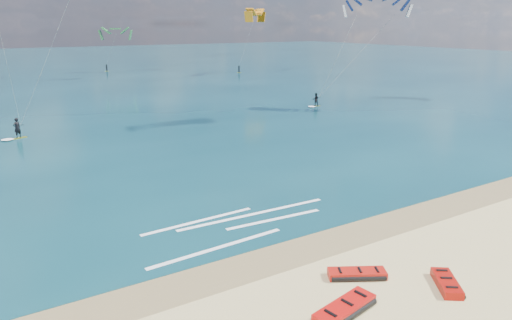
{
  "coord_description": "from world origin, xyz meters",
  "views": [
    {
      "loc": [
        -9.0,
        -11.74,
        9.7
      ],
      "look_at": [
        2.85,
        8.0,
        2.81
      ],
      "focal_mm": 32.0,
      "sensor_mm": 36.0,
      "label": 1
    }
  ],
  "objects": [
    {
      "name": "packed_kite_right",
      "position": [
        5.19,
        -2.31,
        0.0
      ],
      "size": [
        2.03,
        2.27,
        0.38
      ],
      "primitive_type": null,
      "rotation": [
        0.0,
        0.0,
        0.95
      ],
      "color": "#A00E06",
      "rests_on": "ground"
    },
    {
      "name": "packed_kite_left",
      "position": [
        0.7,
        -1.58,
        0.0
      ],
      "size": [
        3.01,
        1.72,
        0.43
      ],
      "primitive_type": null,
      "rotation": [
        0.0,
        0.0,
        0.2
      ],
      "color": "red",
      "rests_on": "ground"
    },
    {
      "name": "shoreline_foam",
      "position": [
        0.99,
        6.75,
        0.05
      ],
      "size": [
        11.04,
        3.63,
        0.01
      ],
      "color": "white",
      "rests_on": "ground"
    },
    {
      "name": "kitesurfer_main",
      "position": [
        -5.58,
        29.21,
        8.93
      ],
      "size": [
        9.56,
        7.71,
        17.3
      ],
      "rotation": [
        0.0,
        0.0,
        0.33
      ],
      "color": "#C4DC19",
      "rests_on": "sea"
    },
    {
      "name": "wet_sand_strip",
      "position": [
        0.0,
        3.0,
        0.0
      ],
      "size": [
        320.0,
        2.4,
        0.01
      ],
      "primitive_type": "cube",
      "color": "olive",
      "rests_on": "ground"
    },
    {
      "name": "ground",
      "position": [
        0.0,
        40.0,
        0.0
      ],
      "size": [
        320.0,
        320.0,
        0.0
      ],
      "primitive_type": "plane",
      "color": "tan",
      "rests_on": "ground"
    },
    {
      "name": "packed_kite_mid",
      "position": [
        2.72,
        -0.02,
        0.0
      ],
      "size": [
        2.64,
        2.05,
        0.36
      ],
      "primitive_type": null,
      "rotation": [
        0.0,
        0.0,
        -0.5
      ],
      "color": "#BA160C",
      "rests_on": "ground"
    },
    {
      "name": "sea",
      "position": [
        0.0,
        104.0,
        0.02
      ],
      "size": [
        320.0,
        200.0,
        0.04
      ],
      "primitive_type": "cube",
      "color": "#0A2F3A",
      "rests_on": "ground"
    },
    {
      "name": "kitesurfer_far",
      "position": [
        27.94,
        29.31,
        7.19
      ],
      "size": [
        10.36,
        8.42,
        14.04
      ],
      "rotation": [
        0.0,
        0.0,
        -0.07
      ],
      "color": "#A4B71B",
      "rests_on": "sea"
    }
  ]
}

